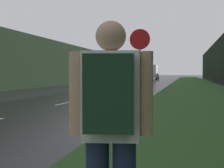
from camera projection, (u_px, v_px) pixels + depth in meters
The scene contains 10 objects.
grass_verge at pixel (195, 85), 37.36m from camera, with size 6.00×240.00×0.02m, color #26471E.
lane_stripe_c at pixel (68, 102), 15.04m from camera, with size 0.12×3.00×0.01m, color silver.
lane_stripe_d at pixel (104, 93), 21.85m from camera, with size 0.12×3.00×0.01m, color silver.
lane_stripe_e at pixel (124, 89), 28.66m from camera, with size 0.12×3.00×0.01m, color silver.
treeline_far_side at pixel (90, 67), 50.73m from camera, with size 2.00×140.00×5.09m, color black.
stop_sign at pixel (140, 60), 11.35m from camera, with size 0.75×0.07×3.01m.
hitchhiker_with_backpack at pixel (111, 125), 2.25m from camera, with size 0.61×0.47×1.77m.
car_passing_near at pixel (116, 86), 17.29m from camera, with size 1.82×4.14×1.41m.
car_passing_far at pixel (137, 82), 24.89m from camera, with size 2.00×4.15×1.46m.
delivery_truck at pixel (152, 72), 70.05m from camera, with size 2.55×7.66×3.29m.
Camera 1 is at (5.53, 1.38, 1.39)m, focal length 50.00 mm.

